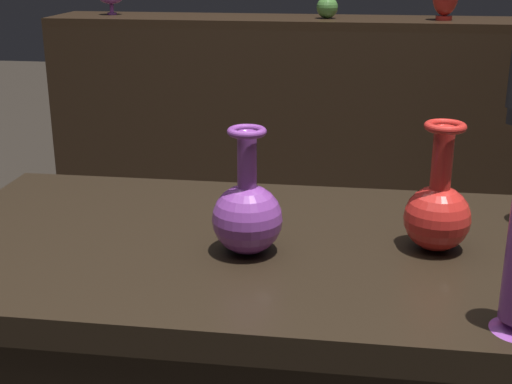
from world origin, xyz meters
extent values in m
cube|color=black|center=(0.00, 0.00, 0.78)|extent=(1.20, 0.64, 0.05)
cube|color=black|center=(0.00, 2.20, 0.47)|extent=(2.60, 0.40, 0.95)
cube|color=black|center=(0.00, 2.20, 0.97)|extent=(2.60, 0.40, 0.04)
sphere|color=#7A388E|center=(-0.02, -0.05, 0.86)|extent=(0.12, 0.12, 0.12)
cylinder|color=#7A388E|center=(-0.02, -0.05, 0.96)|extent=(0.03, 0.03, 0.10)
torus|color=#7A388E|center=(-0.02, -0.05, 1.01)|extent=(0.06, 0.06, 0.01)
sphere|color=red|center=(0.29, 0.01, 0.86)|extent=(0.11, 0.11, 0.11)
cylinder|color=red|center=(0.29, 0.01, 0.96)|extent=(0.03, 0.03, 0.11)
torus|color=red|center=(0.29, 0.01, 1.02)|extent=(0.07, 0.07, 0.01)
cylinder|color=red|center=(0.52, 2.17, 1.00)|extent=(0.07, 0.07, 0.02)
sphere|color=#477A38|center=(0.00, 2.18, 1.04)|extent=(0.10, 0.10, 0.10)
cylinder|color=#7A388E|center=(-1.04, 2.23, 0.99)|extent=(0.05, 0.05, 0.01)
cylinder|color=#7A388E|center=(-1.04, 2.23, 1.02)|extent=(0.02, 0.02, 0.04)
camera|label=1|loc=(0.15, -1.14, 1.29)|focal=49.41mm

